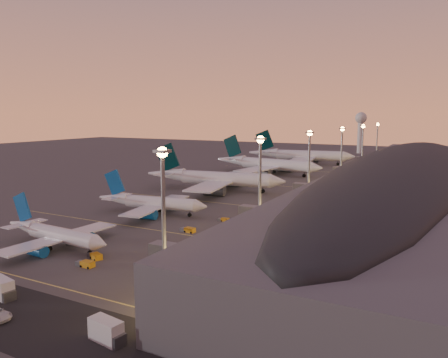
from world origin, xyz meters
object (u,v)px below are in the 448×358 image
at_px(baggage_tug_a, 95,256).
at_px(airliner_narrow_north, 151,203).
at_px(baggage_tug_d, 188,230).
at_px(airliner_wide_far, 300,155).
at_px(baggage_tug_b, 86,264).
at_px(baggage_tug_c, 224,220).
at_px(catering_truck_a, 2,289).
at_px(airliner_wide_near, 214,178).
at_px(airliner_wide_mid, 267,164).
at_px(radar_tower, 361,126).
at_px(airliner_narrow_south, 55,234).
at_px(catering_truck_b, 107,332).

bearing_deg(baggage_tug_a, airliner_narrow_north, 131.95).
bearing_deg(airliner_narrow_north, baggage_tug_d, -38.95).
relative_size(airliner_narrow_north, airliner_wide_far, 0.57).
relative_size(baggage_tug_b, baggage_tug_d, 0.98).
bearing_deg(airliner_narrow_north, baggage_tug_a, -77.10).
relative_size(baggage_tug_c, catering_truck_a, 0.54).
bearing_deg(airliner_wide_near, airliner_wide_mid, 81.11).
xyz_separation_m(radar_tower, baggage_tug_c, (9.25, -247.47, -21.42)).
bearing_deg(radar_tower, baggage_tug_c, -87.86).
xyz_separation_m(airliner_wide_mid, airliner_wide_far, (1.33, 51.86, 0.32)).
distance_m(airliner_wide_far, baggage_tug_b, 200.83).
bearing_deg(baggage_tug_c, airliner_narrow_south, -120.03).
distance_m(airliner_narrow_north, catering_truck_b, 78.72).
xyz_separation_m(airliner_narrow_north, catering_truck_b, (42.95, -65.94, -2.01)).
bearing_deg(catering_truck_b, airliner_wide_mid, 113.87).
xyz_separation_m(airliner_narrow_south, airliner_wide_near, (-4.86, 85.03, 1.79)).
height_order(radar_tower, catering_truck_a, radar_tower).
bearing_deg(airliner_wide_mid, baggage_tug_d, -69.92).
bearing_deg(catering_truck_b, baggage_tug_c, 113.38).
bearing_deg(catering_truck_a, airliner_wide_far, 106.61).
bearing_deg(radar_tower, baggage_tug_a, -89.93).
height_order(baggage_tug_c, catering_truck_b, catering_truck_b).
bearing_deg(airliner_wide_mid, baggage_tug_c, -66.67).
bearing_deg(baggage_tug_b, airliner_wide_far, 96.85).
distance_m(catering_truck_b, baggage_tug_d, 56.92).
bearing_deg(radar_tower, airliner_narrow_south, -92.81).
height_order(baggage_tug_b, baggage_tug_d, baggage_tug_d).
relative_size(airliner_wide_far, baggage_tug_b, 15.59).
bearing_deg(airliner_wide_near, baggage_tug_a, -86.46).
relative_size(airliner_wide_far, catering_truck_a, 10.63).
bearing_deg(airliner_narrow_north, airliner_wide_far, 82.33).
height_order(airliner_wide_far, baggage_tug_d, airliner_wide_far).
distance_m(airliner_wide_near, catering_truck_a, 111.30).
bearing_deg(airliner_wide_far, airliner_wide_mid, -100.13).
bearing_deg(airliner_wide_far, baggage_tug_b, -92.93).
bearing_deg(baggage_tug_a, catering_truck_a, -67.55).
bearing_deg(baggage_tug_d, airliner_narrow_north, 154.22).
height_order(baggage_tug_a, baggage_tug_b, same).
xyz_separation_m(airliner_narrow_north, catering_truck_a, (16.69, -63.27, -1.95)).
bearing_deg(baggage_tug_c, airliner_narrow_north, -175.73).
height_order(radar_tower, baggage_tug_b, radar_tower).
distance_m(baggage_tug_c, catering_truck_a, 65.74).
bearing_deg(baggage_tug_b, catering_truck_a, -92.57).
xyz_separation_m(airliner_wide_far, catering_truck_b, (45.13, -220.35, -3.97)).
xyz_separation_m(airliner_wide_near, baggage_tug_c, (28.24, -44.20, -4.47)).
relative_size(airliner_wide_mid, catering_truck_a, 10.01).
relative_size(catering_truck_b, baggage_tug_d, 1.36).
distance_m(airliner_wide_mid, baggage_tug_c, 104.62).
bearing_deg(airliner_wide_near, baggage_tug_c, -66.44).
relative_size(airliner_wide_near, baggage_tug_b, 14.07).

